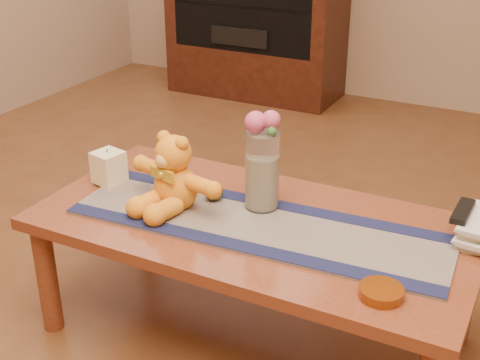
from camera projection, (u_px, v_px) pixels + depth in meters
The scene contains 29 objects.
floor at pixel (253, 333), 2.25m from camera, with size 5.50×5.50×0.00m, color #542E18.
coffee_table_top at pixel (254, 225), 2.06m from camera, with size 1.40×0.70×0.04m, color #602817.
table_leg_fl at pixel (47, 278), 2.19m from camera, with size 0.07×0.07×0.41m, color #602817.
table_leg_bl at pixel (145, 207), 2.66m from camera, with size 0.07×0.07×0.41m, color #602817.
table_leg_br at pixel (465, 290), 2.13m from camera, with size 0.07×0.07×0.41m, color #602817.
persian_runner at pixel (257, 225), 2.02m from camera, with size 1.20×0.35×0.01m, color #1A1743.
runner_border_near at pixel (238, 245), 1.90m from camera, with size 1.20×0.06×0.00m, color #15183F.
runner_border_far at pixel (274, 204), 2.14m from camera, with size 1.20×0.06×0.00m, color #15183F.
teddy_bear at pixel (175, 172), 2.08m from camera, with size 0.35×0.29×0.24m, color orange, non-canonical shape.
pillar_candle at pixel (109, 167), 2.27m from camera, with size 0.09×0.09×0.11m, color #FFECBB.
candle_wick at pixel (107, 151), 2.24m from camera, with size 0.00×0.00×0.01m, color black.
glass_vase at pixel (262, 170), 2.06m from camera, with size 0.11×0.11×0.26m, color silver.
potpourri_fill at pixel (262, 181), 2.08m from camera, with size 0.09×0.09×0.18m, color beige.
rose_left at pixel (256, 122), 1.99m from camera, with size 0.07×0.07×0.07m, color #C74673.
rose_right at pixel (271, 120), 1.98m from camera, with size 0.06×0.06×0.06m, color #C74673.
blue_flower_back at pixel (271, 121), 2.02m from camera, with size 0.04×0.04×0.04m, color #485B9D.
blue_flower_side at pixel (257, 123), 2.03m from camera, with size 0.04×0.04×0.04m, color #485B9D.
leaf_sprig at pixel (272, 131), 1.97m from camera, with size 0.03×0.03×0.03m, color #33662D.
bronze_ball at pixel (214, 191), 2.15m from camera, with size 0.06×0.06×0.06m, color #4C4719.
book_bottom at pixel (460, 231), 1.97m from camera, with size 0.17×0.22×0.02m, color beige.
book_lower at pixel (462, 227), 1.95m from camera, with size 0.16×0.22×0.02m, color beige.
book_upper at pixel (460, 220), 1.95m from camera, with size 0.17×0.22×0.02m, color beige.
book_top at pixel (464, 216), 1.94m from camera, with size 0.16×0.22×0.02m, color beige.
tv_remote at pixel (463, 211), 1.93m from camera, with size 0.04×0.16×0.02m, color black.
amber_dish at pixel (381, 292), 1.67m from camera, with size 0.12×0.12×0.03m, color #BF5914.
media_cabinet at pixel (256, 17), 4.50m from camera, with size 1.20×0.50×1.10m, color black.
cabinet_cavity at pixel (241, 6), 4.26m from camera, with size 1.02×0.03×0.61m, color black.
cabinet_shelf at pixel (247, 4), 4.33m from camera, with size 1.02×0.20×0.03m, color black.
stereo_lower at pixel (248, 33), 4.43m from camera, with size 0.42×0.28×0.12m, color black.
Camera 1 is at (0.79, -1.62, 1.44)m, focal length 48.19 mm.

